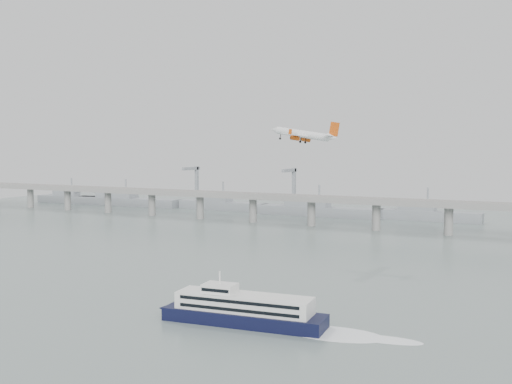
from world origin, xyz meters
The scene contains 5 objects.
ground centered at (0.00, 0.00, 0.00)m, with size 900.00×900.00×0.00m, color slate.
bridge centered at (-1.15, 200.00, 17.65)m, with size 800.00×22.00×23.90m.
distant_fleet centered at (-155.36, 265.08, 6.22)m, with size 453.00×60.90×40.00m.
ferry centered at (48.37, -44.23, 4.65)m, with size 90.74×23.34×17.13m.
airliner centered at (15.35, 80.74, 65.74)m, with size 41.83×38.01×11.43m.
Camera 1 is at (143.81, -214.75, 58.23)m, focal length 42.00 mm.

